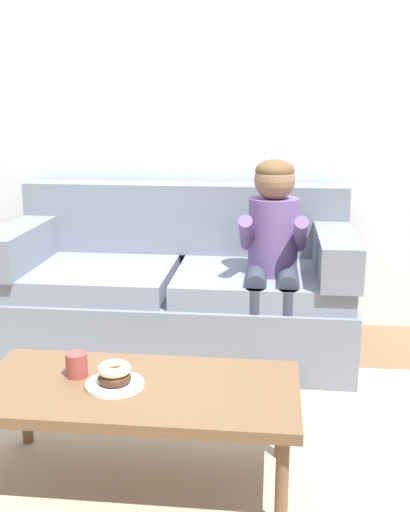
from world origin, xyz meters
name	(u,v)px	position (x,y,z in m)	size (l,w,h in m)	color
ground	(180,421)	(0.00, 0.00, 0.00)	(10.00, 10.00, 0.00)	brown
wall_back	(212,98)	(0.00, 1.40, 1.40)	(8.00, 0.10, 2.80)	silver
area_rug	(171,450)	(0.00, -0.25, 0.01)	(2.59, 1.79, 0.01)	tan
couch	(177,292)	(-0.14, 0.84, 0.34)	(1.92, 0.90, 0.91)	slate
coffee_table	(138,395)	(-0.08, -0.48, 0.36)	(1.16, 0.56, 0.40)	brown
person_child	(273,245)	(0.39, 0.64, 0.67)	(0.34, 0.58, 1.10)	#664C84
plate	(115,384)	(-0.16, -0.50, 0.41)	(0.21, 0.21, 0.01)	white
donut	(115,378)	(-0.16, -0.50, 0.43)	(0.12, 0.12, 0.04)	#422619
donut_second	(114,369)	(-0.16, -0.50, 0.47)	(0.12, 0.12, 0.04)	beige
mug	(77,365)	(-0.32, -0.43, 0.44)	(0.08, 0.08, 0.09)	#993D38
toy_controller	(21,405)	(-0.75, 0.02, 0.03)	(0.23, 0.09, 0.05)	blue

